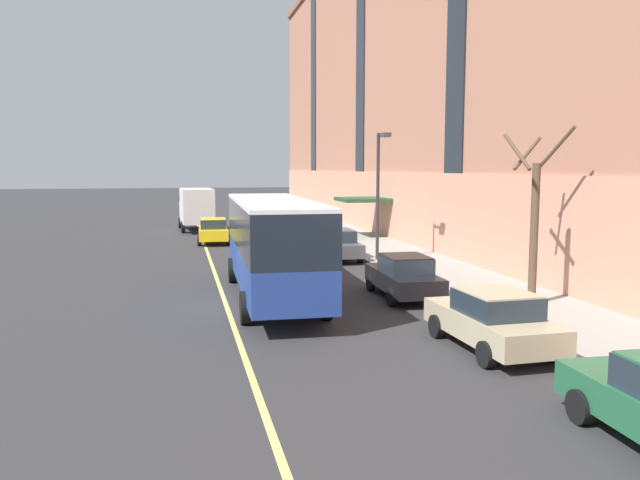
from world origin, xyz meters
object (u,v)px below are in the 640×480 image
object	(u,v)px
parked_car_champagne_2	(493,320)
street_lamp	(380,182)
parked_car_white_0	(298,227)
box_truck	(196,207)
parked_car_black_1	(404,276)
parked_car_darkgray_5	(336,244)
street_tree_mid_block	(534,219)
city_bus	(273,242)
taxi_cab	(213,231)
parked_car_champagne_4	(280,217)

from	to	relation	value
parked_car_champagne_2	street_lamp	bearing A→B (deg)	83.18
parked_car_white_0	parked_car_champagne_2	bearing A→B (deg)	-89.75
box_truck	street_lamp	size ratio (longest dim) A/B	1.05
parked_car_black_1	parked_car_champagne_2	world-z (taller)	same
parked_car_darkgray_5	street_lamp	size ratio (longest dim) A/B	0.78
parked_car_champagne_2	box_truck	distance (m)	33.37
street_tree_mid_block	street_lamp	bearing A→B (deg)	99.90
parked_car_white_0	box_truck	distance (m)	9.33
parked_car_champagne_2	street_tree_mid_block	world-z (taller)	street_tree_mid_block
parked_car_white_0	parked_car_champagne_2	world-z (taller)	same
city_bus	parked_car_darkgray_5	distance (m)	10.30
parked_car_champagne_2	street_tree_mid_block	size ratio (longest dim) A/B	0.75
parked_car_champagne_2	box_truck	size ratio (longest dim) A/B	0.68
city_bus	parked_car_black_1	size ratio (longest dim) A/B	2.48
box_truck	taxi_cab	distance (m)	8.00
city_bus	parked_car_champagne_2	distance (m)	8.72
parked_car_black_1	city_bus	bearing A→B (deg)	171.95
parked_car_white_0	street_lamp	size ratio (longest dim) A/B	0.77
city_bus	parked_car_champagne_4	bearing A→B (deg)	80.37
parked_car_champagne_4	parked_car_champagne_2	bearing A→B (deg)	-89.95
box_truck	street_tree_mid_block	xyz separation A→B (m)	(10.14, -28.62, 1.23)
taxi_cab	street_lamp	distance (m)	12.98
parked_car_champagne_2	street_tree_mid_block	xyz separation A→B (m)	(3.61, 4.09, 2.21)
parked_car_champagne_4	city_bus	bearing A→B (deg)	-99.63
parked_car_champagne_4	street_tree_mid_block	xyz separation A→B (m)	(3.64, -30.14, 2.21)
parked_car_white_0	street_lamp	bearing A→B (deg)	-80.59
parked_car_black_1	street_tree_mid_block	distance (m)	4.90
parked_car_white_0	parked_car_darkgray_5	xyz separation A→B (m)	(0.12, -9.58, 0.00)
city_bus	parked_car_white_0	distance (m)	19.28
city_bus	box_truck	distance (m)	25.49
city_bus	parked_car_white_0	bearing A→B (deg)	76.52
parked_car_black_1	box_truck	xyz separation A→B (m)	(-6.58, 26.07, 0.99)
parked_car_champagne_2	parked_car_champagne_4	distance (m)	34.23
box_truck	street_tree_mid_block	size ratio (longest dim) A/B	1.11
city_bus	parked_car_champagne_4	size ratio (longest dim) A/B	2.42
parked_car_champagne_4	parked_car_darkgray_5	xyz separation A→B (m)	(0.03, -17.80, 0.00)
parked_car_white_0	parked_car_champagne_4	xyz separation A→B (m)	(0.09, 8.23, 0.00)
parked_car_black_1	street_tree_mid_block	xyz separation A→B (m)	(3.56, -2.55, 2.22)
parked_car_white_0	parked_car_black_1	distance (m)	19.37
taxi_cab	parked_car_white_0	bearing A→B (deg)	11.99
parked_car_black_1	parked_car_champagne_2	xyz separation A→B (m)	(-0.05, -6.63, 0.00)
taxi_cab	street_lamp	bearing A→B (deg)	-53.46
city_bus	parked_car_champagne_2	world-z (taller)	city_bus
parked_car_champagne_4	parked_car_darkgray_5	distance (m)	17.80
street_tree_mid_block	street_lamp	size ratio (longest dim) A/B	0.95
parked_car_black_1	parked_car_champagne_4	bearing A→B (deg)	90.17
parked_car_white_0	parked_car_darkgray_5	size ratio (longest dim) A/B	0.99
city_bus	street_lamp	xyz separation A→B (m)	(6.36, 7.41, 1.94)
city_bus	box_truck	xyz separation A→B (m)	(-1.93, 25.41, -0.30)
parked_car_black_1	box_truck	distance (m)	26.91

